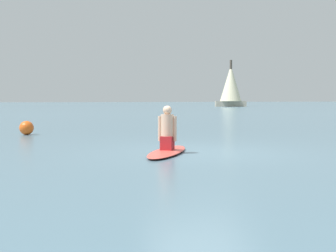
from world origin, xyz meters
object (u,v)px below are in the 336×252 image
at_px(sailboat_near_right, 231,85).
at_px(person_paddler, 167,130).
at_px(surfboard, 167,152).
at_px(buoy_marker, 27,128).

bearing_deg(sailboat_near_right, person_paddler, -99.61).
xyz_separation_m(surfboard, person_paddler, (-0.00, -0.00, 0.52)).
relative_size(sailboat_near_right, buoy_marker, 16.42).
distance_m(surfboard, person_paddler, 0.52).
xyz_separation_m(sailboat_near_right, buoy_marker, (-52.88, 36.78, -3.66)).
relative_size(surfboard, sailboat_near_right, 0.32).
height_order(person_paddler, buoy_marker, person_paddler).
relative_size(surfboard, buoy_marker, 5.21).
bearing_deg(surfboard, sailboat_near_right, -175.96).
xyz_separation_m(surfboard, buoy_marker, (6.83, 2.94, 0.21)).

